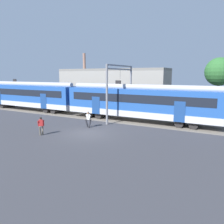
% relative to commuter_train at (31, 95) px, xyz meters
% --- Properties ---
extents(ground_plane, '(160.00, 160.00, 0.00)m').
position_rel_commuter_train_xyz_m(ground_plane, '(15.79, -7.35, -2.25)').
color(ground_plane, '#38383D').
extents(track_bed, '(80.00, 4.40, 0.01)m').
position_rel_commuter_train_xyz_m(track_bed, '(6.81, 0.01, -2.25)').
color(track_bed, slate).
rests_on(track_bed, ground).
extents(commuter_train, '(56.65, 3.07, 4.73)m').
position_rel_commuter_train_xyz_m(commuter_train, '(0.00, 0.00, 0.00)').
color(commuter_train, silver).
rests_on(commuter_train, ground).
extents(pedestrian_red, '(0.47, 0.70, 1.67)m').
position_rel_commuter_train_xyz_m(pedestrian_red, '(12.29, -9.78, -1.29)').
color(pedestrian_red, '#6B6051').
rests_on(pedestrian_red, ground).
extents(pedestrian_white, '(0.67, 0.53, 1.67)m').
position_rel_commuter_train_xyz_m(pedestrian_white, '(14.39, -5.34, -1.26)').
color(pedestrian_white, '#28282D').
rests_on(pedestrian_white, ground).
extents(catenary_gantry, '(0.24, 6.64, 6.53)m').
position_rel_commuter_train_xyz_m(catenary_gantry, '(15.37, 0.01, 2.06)').
color(catenary_gantry, gray).
rests_on(catenary_gantry, ground).
extents(background_building, '(19.02, 5.00, 9.20)m').
position_rel_commuter_train_xyz_m(background_building, '(9.15, 9.45, 0.95)').
color(background_building, gray).
rests_on(background_building, ground).
extents(street_tree_right, '(3.99, 3.99, 7.82)m').
position_rel_commuter_train_xyz_m(street_tree_right, '(25.47, 11.25, 3.55)').
color(street_tree_right, brown).
rests_on(street_tree_right, ground).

